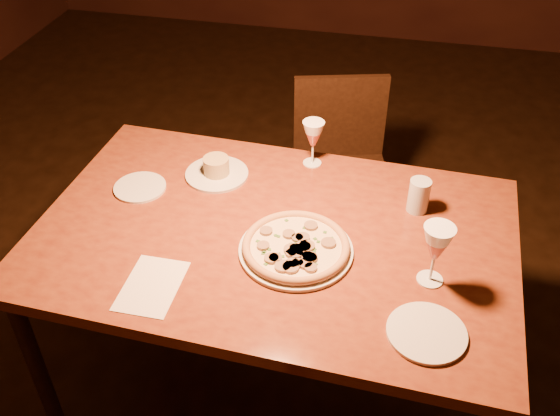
# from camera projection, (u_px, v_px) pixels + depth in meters

# --- Properties ---
(floor) EXTENTS (7.00, 7.00, 0.00)m
(floor) POSITION_uv_depth(u_px,v_px,m) (320.00, 361.00, 2.65)
(floor) COLOR black
(floor) RESTS_ON ground
(dining_table) EXTENTS (1.59, 1.06, 0.83)m
(dining_table) POSITION_uv_depth(u_px,v_px,m) (274.00, 248.00, 2.08)
(dining_table) COLOR brown
(dining_table) RESTS_ON floor
(chair_far) EXTENTS (0.53, 0.53, 0.90)m
(chair_far) POSITION_uv_depth(u_px,v_px,m) (341.00, 165.00, 2.92)
(chair_far) COLOR black
(chair_far) RESTS_ON floor
(pizza_plate) EXTENTS (0.36, 0.36, 0.04)m
(pizza_plate) POSITION_uv_depth(u_px,v_px,m) (296.00, 247.00, 1.95)
(pizza_plate) COLOR silver
(pizza_plate) RESTS_ON dining_table
(ramekin_saucer) EXTENTS (0.23, 0.23, 0.07)m
(ramekin_saucer) POSITION_uv_depth(u_px,v_px,m) (217.00, 170.00, 2.27)
(ramekin_saucer) COLOR silver
(ramekin_saucer) RESTS_ON dining_table
(wine_glass_far) EXTENTS (0.08, 0.08, 0.18)m
(wine_glass_far) POSITION_uv_depth(u_px,v_px,m) (313.00, 143.00, 2.29)
(wine_glass_far) COLOR #C15750
(wine_glass_far) RESTS_ON dining_table
(wine_glass_right) EXTENTS (0.09, 0.09, 0.20)m
(wine_glass_right) POSITION_uv_depth(u_px,v_px,m) (435.00, 255.00, 1.80)
(wine_glass_right) COLOR #C15750
(wine_glass_right) RESTS_ON dining_table
(water_tumbler) EXTENTS (0.07, 0.07, 0.12)m
(water_tumbler) POSITION_uv_depth(u_px,v_px,m) (419.00, 196.00, 2.09)
(water_tumbler) COLOR #B1BBC2
(water_tumbler) RESTS_ON dining_table
(side_plate_left) EXTENTS (0.19, 0.19, 0.01)m
(side_plate_left) POSITION_uv_depth(u_px,v_px,m) (140.00, 187.00, 2.22)
(side_plate_left) COLOR silver
(side_plate_left) RESTS_ON dining_table
(side_plate_near) EXTENTS (0.22, 0.22, 0.01)m
(side_plate_near) POSITION_uv_depth(u_px,v_px,m) (427.00, 333.00, 1.70)
(side_plate_near) COLOR silver
(side_plate_near) RESTS_ON dining_table
(menu_card) EXTENTS (0.16, 0.24, 0.00)m
(menu_card) POSITION_uv_depth(u_px,v_px,m) (152.00, 286.00, 1.84)
(menu_card) COLOR silver
(menu_card) RESTS_ON dining_table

